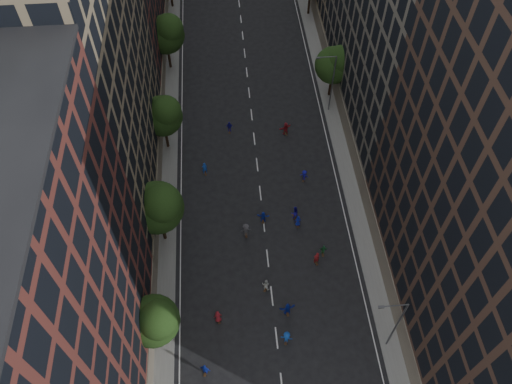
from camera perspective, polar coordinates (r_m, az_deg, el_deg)
ground at (r=65.40m, az=-0.17°, el=5.80°), size 240.00×240.00×0.00m
sidewalk_left at (r=71.10m, az=-10.50°, el=9.56°), size 4.00×105.00×0.15m
sidewalk_right at (r=72.29m, az=9.03°, el=10.68°), size 4.00×105.00×0.15m
bldg_left_a at (r=39.39m, az=-25.74°, el=-12.47°), size 14.00×22.00×30.00m
bldg_left_b at (r=52.44m, az=-21.46°, el=12.91°), size 14.00×26.00×34.00m
bldg_right_b at (r=62.01m, az=18.40°, el=19.85°), size 14.00×28.00×33.00m
tree_left_1 at (r=46.61m, az=-11.48°, el=-14.21°), size 4.80×4.80×8.21m
tree_left_2 at (r=51.88m, az=-11.08°, el=-1.62°), size 5.60×5.60×9.45m
tree_left_3 at (r=61.54m, az=-10.57°, el=8.69°), size 5.00×5.00×8.58m
tree_left_4 at (r=73.76m, az=-10.21°, el=17.46°), size 5.40×5.40×9.08m
tree_right_a at (r=68.89m, az=9.05°, el=14.29°), size 5.00×5.00×8.39m
streetlamp_near at (r=47.73m, az=15.65°, el=-14.23°), size 2.64×0.22×9.06m
streetlamp_far at (r=66.81m, az=8.57°, el=12.45°), size 2.64×0.22×9.06m
skater_3 at (r=50.24m, az=3.51°, el=-16.28°), size 1.28×0.95×1.77m
skater_4 at (r=49.39m, az=-5.84°, el=-19.54°), size 1.10×0.78×1.74m
skater_5 at (r=51.39m, az=3.62°, el=-13.21°), size 1.70×0.80×1.77m
skater_6 at (r=51.13m, az=-4.37°, el=-14.02°), size 0.94×0.70×1.73m
skater_7 at (r=54.30m, az=6.93°, el=-7.49°), size 0.77×0.62×1.85m
skater_8 at (r=52.50m, az=1.12°, el=-10.57°), size 1.01×0.92×1.69m
skater_9 at (r=55.75m, az=-1.17°, el=-4.39°), size 1.26×0.78×1.88m
skater_10 at (r=55.09m, az=7.71°, el=-6.60°), size 0.91×0.43×1.51m
skater_11 at (r=56.92m, az=0.82°, el=-2.88°), size 1.52×0.71×1.58m
skater_12 at (r=56.82m, az=4.81°, el=-3.33°), size 0.76×0.50×1.55m
skater_13 at (r=61.47m, az=-5.89°, el=2.70°), size 0.76×0.60×1.83m
skater_14 at (r=57.28m, az=4.43°, el=-2.36°), size 1.07×0.94×1.83m
skater_15 at (r=60.89m, az=5.53°, el=1.89°), size 1.15×0.94×1.56m
skater_16 at (r=66.17m, az=-3.04°, el=7.41°), size 0.98×0.50×1.61m
skater_17 at (r=65.82m, az=3.41°, el=7.24°), size 1.81×1.20×1.87m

